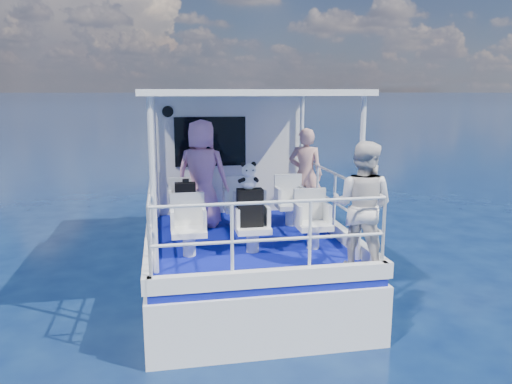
# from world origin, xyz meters

# --- Properties ---
(ground) EXTENTS (2000.00, 2000.00, 0.00)m
(ground) POSITION_xyz_m (0.00, 0.00, 0.00)
(ground) COLOR #08183E
(ground) RESTS_ON ground
(hull) EXTENTS (3.00, 7.00, 1.60)m
(hull) POSITION_xyz_m (0.00, 1.00, 0.00)
(hull) COLOR white
(hull) RESTS_ON ground
(deck) EXTENTS (2.90, 6.90, 0.10)m
(deck) POSITION_xyz_m (0.00, 1.00, 0.85)
(deck) COLOR #091088
(deck) RESTS_ON hull
(cabin) EXTENTS (2.85, 2.00, 2.20)m
(cabin) POSITION_xyz_m (0.00, 2.30, 2.00)
(cabin) COLOR white
(cabin) RESTS_ON deck
(canopy) EXTENTS (3.00, 3.20, 0.08)m
(canopy) POSITION_xyz_m (0.00, -0.20, 3.14)
(canopy) COLOR white
(canopy) RESTS_ON cabin
(canopy_posts) EXTENTS (2.77, 2.97, 2.20)m
(canopy_posts) POSITION_xyz_m (0.00, -0.25, 2.00)
(canopy_posts) COLOR white
(canopy_posts) RESTS_ON deck
(railings) EXTENTS (2.84, 3.59, 1.00)m
(railings) POSITION_xyz_m (0.00, -0.58, 1.40)
(railings) COLOR white
(railings) RESTS_ON deck
(seat_port_fwd) EXTENTS (0.48, 0.46, 0.38)m
(seat_port_fwd) POSITION_xyz_m (-0.90, 0.20, 1.09)
(seat_port_fwd) COLOR white
(seat_port_fwd) RESTS_ON deck
(seat_center_fwd) EXTENTS (0.48, 0.46, 0.38)m
(seat_center_fwd) POSITION_xyz_m (0.00, 0.20, 1.09)
(seat_center_fwd) COLOR white
(seat_center_fwd) RESTS_ON deck
(seat_stbd_fwd) EXTENTS (0.48, 0.46, 0.38)m
(seat_stbd_fwd) POSITION_xyz_m (0.90, 0.20, 1.09)
(seat_stbd_fwd) COLOR white
(seat_stbd_fwd) RESTS_ON deck
(seat_port_aft) EXTENTS (0.48, 0.46, 0.38)m
(seat_port_aft) POSITION_xyz_m (-0.90, -1.10, 1.09)
(seat_port_aft) COLOR white
(seat_port_aft) RESTS_ON deck
(seat_center_aft) EXTENTS (0.48, 0.46, 0.38)m
(seat_center_aft) POSITION_xyz_m (0.00, -1.10, 1.09)
(seat_center_aft) COLOR white
(seat_center_aft) RESTS_ON deck
(seat_stbd_aft) EXTENTS (0.48, 0.46, 0.38)m
(seat_stbd_aft) POSITION_xyz_m (0.90, -1.10, 1.09)
(seat_stbd_aft) COLOR white
(seat_stbd_aft) RESTS_ON deck
(passenger_port_fwd) EXTENTS (0.80, 0.69, 1.80)m
(passenger_port_fwd) POSITION_xyz_m (-0.58, 0.44, 1.80)
(passenger_port_fwd) COLOR pink
(passenger_port_fwd) RESTS_ON deck
(passenger_stbd_fwd) EXTENTS (0.70, 0.60, 1.63)m
(passenger_stbd_fwd) POSITION_xyz_m (1.25, 0.54, 1.72)
(passenger_stbd_fwd) COLOR #E5A294
(passenger_stbd_fwd) RESTS_ON deck
(passenger_stbd_aft) EXTENTS (1.02, 0.99, 1.65)m
(passenger_stbd_aft) POSITION_xyz_m (1.25, -2.02, 1.73)
(passenger_stbd_aft) COLOR silver
(passenger_stbd_aft) RESTS_ON deck
(backpack_port) EXTENTS (0.33, 0.19, 0.43)m
(backpack_port) POSITION_xyz_m (-0.88, 0.12, 1.50)
(backpack_port) COLOR black
(backpack_port) RESTS_ON seat_port_fwd
(backpack_center) EXTENTS (0.36, 0.20, 0.54)m
(backpack_center) POSITION_xyz_m (-0.04, -1.09, 1.55)
(backpack_center) COLOR black
(backpack_center) RESTS_ON seat_center_aft
(compact_camera) EXTENTS (0.10, 0.06, 0.06)m
(compact_camera) POSITION_xyz_m (-0.87, 0.12, 1.74)
(compact_camera) COLOR black
(compact_camera) RESTS_ON backpack_port
(panda) EXTENTS (0.25, 0.21, 0.38)m
(panda) POSITION_xyz_m (-0.05, -1.10, 2.01)
(panda) COLOR white
(panda) RESTS_ON backpack_center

